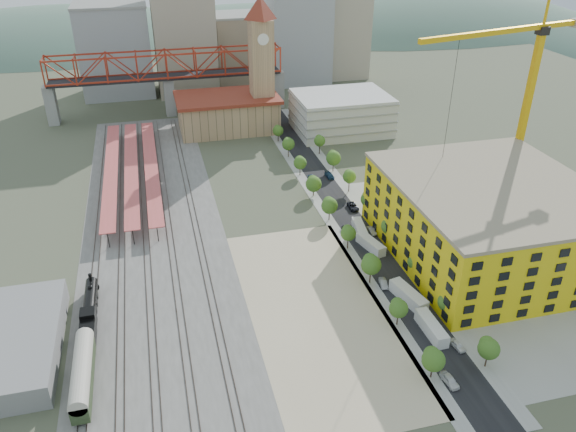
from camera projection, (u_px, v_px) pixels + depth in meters
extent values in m
plane|color=#474C38|center=(296.00, 234.00, 145.99)|extent=(400.00, 400.00, 0.00)
cube|color=#605E59|center=(153.00, 219.00, 153.09)|extent=(36.00, 165.00, 0.06)
cube|color=tan|center=(317.00, 310.00, 118.40)|extent=(28.00, 67.00, 0.06)
cube|color=black|center=(336.00, 201.00, 162.13)|extent=(12.00, 170.00, 0.06)
cube|color=gray|center=(318.00, 203.00, 160.96)|extent=(3.00, 170.00, 0.04)
cube|color=gray|center=(354.00, 199.00, 163.32)|extent=(3.00, 170.00, 0.04)
cube|color=gray|center=(493.00, 251.00, 138.67)|extent=(50.00, 90.00, 0.06)
cube|color=#382B23|center=(96.00, 225.00, 149.88)|extent=(0.12, 160.00, 0.18)
cube|color=#382B23|center=(102.00, 224.00, 150.19)|extent=(0.12, 160.00, 0.18)
cube|color=#382B23|center=(120.00, 222.00, 151.17)|extent=(0.12, 160.00, 0.18)
cube|color=#382B23|center=(125.00, 221.00, 151.47)|extent=(0.12, 160.00, 0.18)
cube|color=#382B23|center=(142.00, 219.00, 152.45)|extent=(0.12, 160.00, 0.18)
cube|color=#382B23|center=(148.00, 219.00, 152.76)|extent=(0.12, 160.00, 0.18)
cube|color=#382B23|center=(165.00, 217.00, 153.74)|extent=(0.12, 160.00, 0.18)
cube|color=#382B23|center=(170.00, 216.00, 154.05)|extent=(0.12, 160.00, 0.18)
cube|color=#382B23|center=(190.00, 214.00, 155.24)|extent=(0.12, 160.00, 0.18)
cube|color=#382B23|center=(196.00, 213.00, 155.55)|extent=(0.12, 160.00, 0.18)
cube|color=#D45154|center=(111.00, 169.00, 172.14)|extent=(4.00, 80.00, 0.25)
cylinder|color=black|center=(112.00, 175.00, 173.11)|extent=(0.24, 0.24, 4.00)
cube|color=#D45154|center=(131.00, 167.00, 173.43)|extent=(4.00, 80.00, 0.25)
cylinder|color=black|center=(132.00, 173.00, 174.39)|extent=(0.24, 0.24, 4.00)
cube|color=#D45154|center=(151.00, 165.00, 174.71)|extent=(4.00, 80.00, 0.25)
cylinder|color=black|center=(152.00, 171.00, 175.68)|extent=(0.24, 0.24, 4.00)
cube|color=tan|center=(228.00, 114.00, 211.57)|extent=(36.00, 22.00, 12.00)
cube|color=maroon|center=(227.00, 97.00, 208.42)|extent=(38.00, 24.00, 1.20)
cube|color=tan|center=(262.00, 76.00, 205.88)|extent=(8.00, 8.00, 40.00)
cylinder|color=white|center=(263.00, 39.00, 195.62)|extent=(4.00, 0.30, 4.00)
cube|color=silver|center=(341.00, 113.00, 209.70)|extent=(34.00, 26.00, 14.00)
cube|color=gray|center=(51.00, 105.00, 216.40)|extent=(4.00, 6.00, 15.00)
cube|color=gray|center=(278.00, 89.00, 235.71)|extent=(4.00, 6.00, 15.00)
cube|color=gray|center=(170.00, 97.00, 226.06)|extent=(4.00, 6.00, 15.00)
cube|color=black|center=(168.00, 77.00, 222.18)|extent=(90.00, 9.00, 1.00)
cube|color=yellow|center=(488.00, 221.00, 133.68)|extent=(44.00, 50.00, 18.00)
cube|color=gray|center=(495.00, 185.00, 129.13)|extent=(44.60, 50.60, 0.80)
cube|color=#9EA0A3|center=(115.00, 51.00, 245.89)|extent=(30.00, 25.00, 38.00)
cube|color=#B2A58C|center=(184.00, 34.00, 244.69)|extent=(26.00, 22.00, 52.00)
cube|color=gray|center=(240.00, 49.00, 268.54)|extent=(24.00, 24.00, 30.00)
cube|color=#9EA0A3|center=(298.00, 17.00, 258.37)|extent=(28.00, 22.00, 60.00)
cube|color=#B2A58C|center=(343.00, 30.00, 271.63)|extent=(22.00, 20.00, 44.00)
cube|color=brown|center=(209.00, 50.00, 274.98)|extent=(20.00, 20.00, 26.00)
ellipsoid|color=#4C6B59|center=(84.00, 145.00, 382.29)|extent=(396.00, 216.00, 180.00)
ellipsoid|color=#4C6B59|center=(258.00, 160.00, 419.66)|extent=(484.00, 264.00, 220.00)
ellipsoid|color=#4C6B59|center=(408.00, 119.00, 434.76)|extent=(418.00, 228.00, 190.00)
cylinder|color=black|center=(90.00, 298.00, 117.88)|extent=(2.60, 12.47, 2.60)
cube|color=black|center=(88.00, 318.00, 112.05)|extent=(2.91, 3.12, 3.33)
cylinder|color=black|center=(90.00, 277.00, 121.39)|extent=(0.73, 0.73, 1.66)
sphere|color=black|center=(90.00, 288.00, 118.99)|extent=(1.04, 1.04, 1.04)
cone|color=black|center=(93.00, 285.00, 124.63)|extent=(2.70, 1.66, 2.70)
cube|color=black|center=(88.00, 335.00, 108.39)|extent=(2.91, 6.24, 2.91)
cube|color=#26321B|center=(83.00, 376.00, 98.38)|extent=(3.01, 18.71, 3.33)
cylinder|color=#ADA899|center=(82.00, 369.00, 97.52)|extent=(3.22, 18.71, 3.22)
cube|color=#F0B20F|center=(523.00, 123.00, 152.04)|extent=(1.65, 1.65, 46.49)
cube|color=black|center=(543.00, 30.00, 140.28)|extent=(2.58, 2.58, 2.07)
cube|color=#F0B20F|center=(485.00, 33.00, 131.76)|extent=(38.44, 10.47, 1.24)
cube|color=#F0B20F|center=(561.00, 24.00, 142.32)|extent=(12.34, 4.13, 1.24)
cube|color=#F0B20F|center=(547.00, 9.00, 137.78)|extent=(0.52, 0.52, 8.26)
cube|color=silver|center=(431.00, 328.00, 111.36)|extent=(2.72, 9.90, 2.70)
cube|color=silver|center=(408.00, 296.00, 120.44)|extent=(4.97, 10.73, 2.84)
cube|color=silver|center=(371.00, 244.00, 139.04)|extent=(4.75, 9.68, 2.56)
cube|color=silver|center=(360.00, 229.00, 145.61)|extent=(3.67, 9.38, 2.50)
imported|color=silver|center=(450.00, 380.00, 99.87)|extent=(2.32, 4.61, 1.51)
imported|color=#939498|center=(383.00, 283.00, 125.69)|extent=(2.08, 4.26, 1.34)
imported|color=black|center=(347.00, 231.00, 146.11)|extent=(2.54, 4.89, 1.31)
imported|color=navy|center=(313.00, 180.00, 172.79)|extent=(2.83, 5.45, 1.51)
imported|color=white|center=(458.00, 346.00, 107.95)|extent=(2.18, 4.04, 1.31)
imported|color=gray|center=(371.00, 231.00, 145.94)|extent=(1.53, 4.17, 1.37)
imported|color=black|center=(353.00, 207.00, 157.70)|extent=(2.49, 5.19, 1.43)
imported|color=navy|center=(329.00, 175.00, 176.03)|extent=(2.23, 5.08, 1.45)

